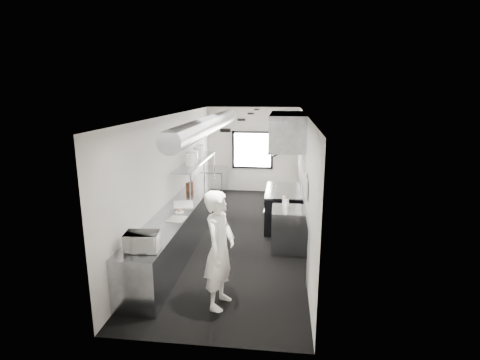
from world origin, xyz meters
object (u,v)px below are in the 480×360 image
(plate_stack_c, at_px, (198,153))
(pass_shelf, at_px, (196,162))
(range, at_px, (282,208))
(line_cook, at_px, (220,250))
(small_plate, at_px, (179,212))
(knife_block, at_px, (190,187))
(deli_tub_b, at_px, (141,237))
(bottle_station, at_px, (287,229))
(microwave, at_px, (142,242))
(exhaust_hood, at_px, (287,131))
(squeeze_bottle_e, at_px, (284,200))
(prep_counter, at_px, (184,222))
(cutting_board, at_px, (183,204))
(deli_tub_a, at_px, (143,233))
(squeeze_bottle_c, at_px, (287,204))
(plate_stack_b, at_px, (193,157))
(plate_stack_d, at_px, (200,150))
(squeeze_bottle_b, at_px, (287,206))
(squeeze_bottle_d, at_px, (286,203))
(far_work_table, at_px, (214,182))
(plate_stack_a, at_px, (190,160))
(squeeze_bottle_a, at_px, (287,209))

(plate_stack_c, bearing_deg, pass_shelf, -93.77)
(range, bearing_deg, pass_shelf, 172.33)
(line_cook, bearing_deg, small_plate, 43.54)
(range, xyz_separation_m, knife_block, (-2.29, -0.23, 0.54))
(deli_tub_b, bearing_deg, bottle_station, 38.68)
(microwave, relative_size, small_plate, 2.73)
(exhaust_hood, distance_m, small_plate, 3.22)
(range, bearing_deg, squeeze_bottle_e, -88.63)
(prep_counter, height_order, line_cook, line_cook)
(cutting_board, relative_size, plate_stack_c, 1.63)
(deli_tub_a, relative_size, knife_block, 0.63)
(microwave, relative_size, squeeze_bottle_c, 2.46)
(bottle_station, distance_m, line_cook, 2.57)
(microwave, relative_size, plate_stack_b, 1.71)
(pass_shelf, distance_m, plate_stack_d, 0.64)
(deli_tub_a, distance_m, squeeze_bottle_b, 2.98)
(prep_counter, bearing_deg, squeeze_bottle_d, -2.39)
(deli_tub_a, height_order, deli_tub_b, same)
(range, bearing_deg, far_work_table, 131.19)
(exhaust_hood, height_order, squeeze_bottle_d, exhaust_hood)
(prep_counter, height_order, plate_stack_c, plate_stack_c)
(range, relative_size, plate_stack_d, 4.83)
(plate_stack_b, bearing_deg, deli_tub_b, -91.52)
(pass_shelf, relative_size, bottle_station, 3.33)
(squeeze_bottle_c, relative_size, squeeze_bottle_e, 1.05)
(pass_shelf, height_order, deli_tub_b, pass_shelf)
(squeeze_bottle_b, relative_size, squeeze_bottle_e, 0.98)
(small_plate, bearing_deg, squeeze_bottle_c, 14.07)
(plate_stack_d, height_order, squeeze_bottle_b, plate_stack_d)
(bottle_station, bearing_deg, range, 94.57)
(small_plate, xyz_separation_m, knife_block, (-0.21, 1.67, 0.10))
(plate_stack_d, bearing_deg, plate_stack_a, -88.48)
(small_plate, distance_m, plate_stack_a, 1.75)
(small_plate, height_order, knife_block, knife_block)
(line_cook, distance_m, squeeze_bottle_b, 2.41)
(bottle_station, xyz_separation_m, line_cook, (-1.06, -2.29, 0.49))
(pass_shelf, height_order, small_plate, pass_shelf)
(plate_stack_d, relative_size, squeeze_bottle_b, 1.80)
(line_cook, height_order, squeeze_bottle_c, line_cook)
(exhaust_hood, bearing_deg, squeeze_bottle_a, -88.71)
(exhaust_hood, bearing_deg, knife_block, -174.48)
(plate_stack_a, bearing_deg, squeeze_bottle_e, -17.89)
(far_work_table, xyz_separation_m, deli_tub_a, (-0.17, -5.70, 0.50))
(plate_stack_c, relative_size, squeeze_bottle_c, 1.71)
(bottle_station, bearing_deg, plate_stack_a, 155.87)
(deli_tub_b, relative_size, cutting_board, 0.25)
(bottle_station, height_order, microwave, microwave)
(far_work_table, bearing_deg, line_cook, -78.65)
(plate_stack_d, bearing_deg, plate_stack_b, -88.79)
(knife_block, bearing_deg, squeeze_bottle_d, -6.96)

